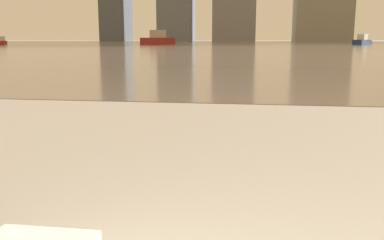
% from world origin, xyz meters
% --- Properties ---
extents(harbor_water, '(180.00, 110.00, 0.01)m').
position_xyz_m(harbor_water, '(0.00, 62.00, 0.01)').
color(harbor_water, gray).
rests_on(harbor_water, ground_plane).
extents(harbor_boat_0, '(2.33, 3.37, 1.20)m').
position_xyz_m(harbor_boat_0, '(-35.79, 58.09, 0.43)').
color(harbor_boat_0, maroon).
rests_on(harbor_boat_0, harbor_water).
extents(harbor_boat_1, '(3.38, 4.13, 1.51)m').
position_xyz_m(harbor_boat_1, '(15.63, 65.58, 0.54)').
color(harbor_boat_1, navy).
rests_on(harbor_boat_1, harbor_water).
extents(harbor_boat_2, '(4.60, 5.91, 2.14)m').
position_xyz_m(harbor_boat_2, '(-14.23, 64.55, 0.76)').
color(harbor_boat_2, maroon).
rests_on(harbor_boat_2, harbor_water).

